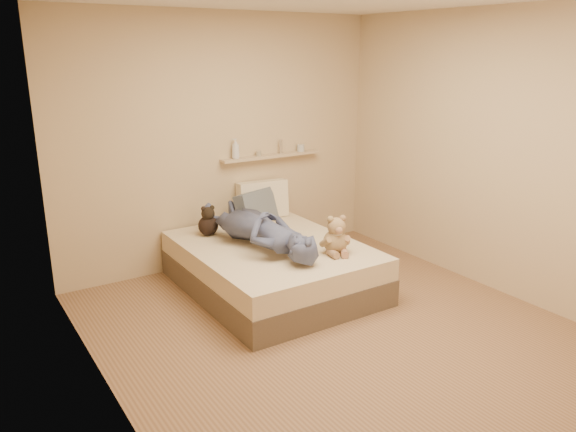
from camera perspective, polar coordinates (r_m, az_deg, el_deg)
room at (r=4.34m, az=4.67°, el=4.28°), size 3.80×3.80×3.80m
bed at (r=5.39m, az=-1.62°, el=-5.16°), size 1.50×1.90×0.45m
game_console at (r=4.83m, az=1.50°, el=-2.81°), size 0.20×0.10×0.07m
teddy_bear at (r=5.04m, az=4.90°, el=-2.23°), size 0.29×0.30×0.36m
dark_plush at (r=5.58m, az=-8.12°, el=-0.66°), size 0.20×0.20×0.30m
pillow_cream at (r=6.12m, az=-2.61°, el=1.70°), size 0.57×0.26×0.41m
pillow_grey at (r=5.94m, az=-3.25°, el=0.91°), size 0.55×0.40×0.37m
person at (r=5.20m, az=-2.87°, el=-1.26°), size 0.67×1.53×0.36m
wall_shelf at (r=6.17m, az=-1.70°, el=6.11°), size 1.20×0.12×0.03m
shelf_bottles at (r=6.07m, az=-3.19°, el=6.84°), size 0.92×0.10×0.21m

